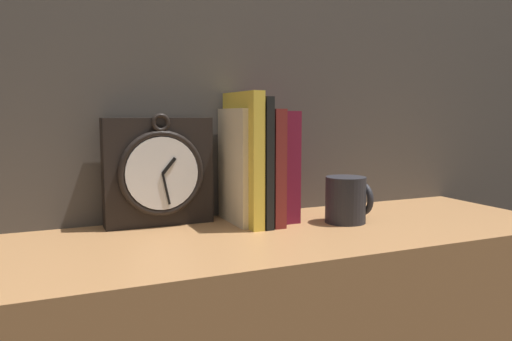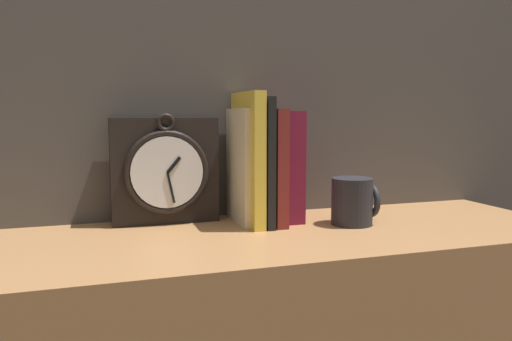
# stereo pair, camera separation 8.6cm
# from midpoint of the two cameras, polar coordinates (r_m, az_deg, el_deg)

# --- Properties ---
(clock) EXTENTS (0.20, 0.06, 0.21)m
(clock) POSITION_cam_midpoint_polar(r_m,az_deg,el_deg) (0.96, -7.85, -0.03)
(clock) COLOR black
(clock) RESTS_ON bookshelf
(book_slot0_cream) EXTENTS (0.02, 0.13, 0.22)m
(book_slot0_cream) POSITION_cam_midpoint_polar(r_m,az_deg,el_deg) (0.96, 0.31, 0.50)
(book_slot0_cream) COLOR beige
(book_slot0_cream) RESTS_ON bookshelf
(book_slot1_yellow) EXTENTS (0.02, 0.16, 0.25)m
(book_slot1_yellow) POSITION_cam_midpoint_polar(r_m,az_deg,el_deg) (0.95, 1.63, 1.38)
(book_slot1_yellow) COLOR gold
(book_slot1_yellow) RESTS_ON bookshelf
(book_slot2_black) EXTENTS (0.02, 0.16, 0.24)m
(book_slot2_black) POSITION_cam_midpoint_polar(r_m,az_deg,el_deg) (0.96, 2.84, 1.11)
(book_slot2_black) COLOR black
(book_slot2_black) RESTS_ON bookshelf
(book_slot3_maroon) EXTENTS (0.02, 0.15, 0.22)m
(book_slot3_maroon) POSITION_cam_midpoint_polar(r_m,az_deg,el_deg) (0.97, 4.09, 0.52)
(book_slot3_maroon) COLOR maroon
(book_slot3_maroon) RESTS_ON bookshelf
(book_slot4_maroon) EXTENTS (0.04, 0.13, 0.22)m
(book_slot4_maroon) POSITION_cam_midpoint_polar(r_m,az_deg,el_deg) (1.00, 5.71, 0.56)
(book_slot4_maroon) COLOR maroon
(book_slot4_maroon) RESTS_ON bookshelf
(mug) EXTENTS (0.08, 0.08, 0.09)m
(mug) POSITION_cam_midpoint_polar(r_m,az_deg,el_deg) (0.97, 13.59, -3.46)
(mug) COLOR #232328
(mug) RESTS_ON bookshelf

